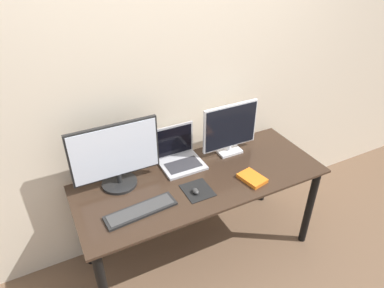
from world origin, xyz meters
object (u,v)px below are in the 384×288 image
object	(u,v)px
monitor_right	(230,129)
keyboard	(141,210)
monitor_left	(116,156)
mouse	(196,191)
book	(252,178)
laptop	(179,155)

from	to	relation	value
monitor_right	keyboard	world-z (taller)	monitor_right
monitor_left	mouse	bearing A→B (deg)	-37.81
monitor_right	keyboard	xyz separation A→B (m)	(-0.84, -0.32, -0.20)
monitor_left	monitor_right	distance (m)	0.88
keyboard	book	xyz separation A→B (m)	(0.80, -0.05, 0.00)
book	monitor_right	bearing A→B (deg)	83.59
laptop	mouse	size ratio (longest dim) A/B	5.00
monitor_left	laptop	xyz separation A→B (m)	(0.47, 0.05, -0.16)
monitor_left	keyboard	size ratio (longest dim) A/B	1.27
keyboard	monitor_right	bearing A→B (deg)	20.98
laptop	mouse	world-z (taller)	laptop
mouse	book	distance (m)	0.42
book	mouse	bearing A→B (deg)	173.39
monitor_left	mouse	size ratio (longest dim) A/B	9.64
monitor_left	keyboard	world-z (taller)	monitor_left
monitor_left	book	size ratio (longest dim) A/B	2.87
monitor_right	mouse	xyz separation A→B (m)	(-0.46, -0.32, -0.19)
monitor_right	mouse	distance (m)	0.59
mouse	keyboard	bearing A→B (deg)	179.60
laptop	book	bearing A→B (deg)	-49.53
monitor_left	book	bearing A→B (deg)	-24.03
laptop	book	xyz separation A→B (m)	(0.36, -0.42, -0.05)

